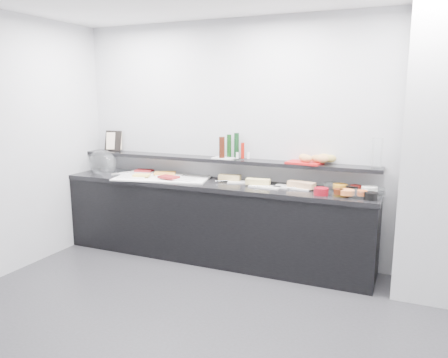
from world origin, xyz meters
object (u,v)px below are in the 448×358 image
at_px(cloche_base, 113,172).
at_px(condiment_tray, 224,158).
at_px(bread_tray, 305,163).
at_px(sandwich_plate_mid, 265,187).
at_px(carafe, 377,153).
at_px(framed_print, 113,141).

xyz_separation_m(cloche_base, condiment_tray, (1.45, 0.16, 0.24)).
bearing_deg(bread_tray, cloche_base, -168.65).
height_order(cloche_base, bread_tray, bread_tray).
height_order(sandwich_plate_mid, bread_tray, bread_tray).
relative_size(cloche_base, carafe, 1.40).
xyz_separation_m(condiment_tray, bread_tray, (0.93, 0.01, 0.00)).
height_order(cloche_base, framed_print, framed_print).
distance_m(sandwich_plate_mid, condiment_tray, 0.64).
relative_size(condiment_tray, bread_tray, 0.69).
height_order(bread_tray, carafe, carafe).
bearing_deg(condiment_tray, cloche_base, -168.73).
relative_size(cloche_base, sandwich_plate_mid, 1.27).
xyz_separation_m(cloche_base, sandwich_plate_mid, (2.01, -0.04, -0.01)).
bearing_deg(cloche_base, sandwich_plate_mid, 20.60).
bearing_deg(sandwich_plate_mid, cloche_base, -176.44).
relative_size(condiment_tray, carafe, 0.82).
distance_m(sandwich_plate_mid, framed_print, 2.21).
xyz_separation_m(sandwich_plate_mid, framed_print, (-2.16, 0.28, 0.37)).
height_order(cloche_base, condiment_tray, condiment_tray).
xyz_separation_m(sandwich_plate_mid, carafe, (1.09, 0.20, 0.39)).
bearing_deg(carafe, framed_print, 178.62).
xyz_separation_m(bread_tray, carafe, (0.72, -0.01, 0.14)).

